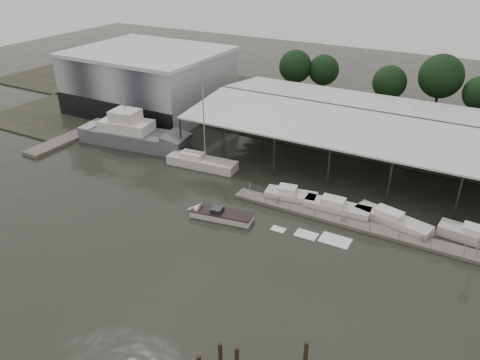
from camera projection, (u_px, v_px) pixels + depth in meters
The scene contains 14 objects.
ground at pixel (184, 233), 48.84m from camera, with size 200.00×200.00×0.00m, color #232821.
land_strip_far at pixel (323, 114), 81.35m from camera, with size 140.00×30.00×0.30m.
land_strip_west at pixel (103, 98), 89.33m from camera, with size 20.00×40.00×0.30m.
storage_warehouse at pixel (150, 80), 81.71m from camera, with size 24.50×20.50×10.50m.
covered_boat_shed at pixel (415, 123), 60.38m from camera, with size 58.24×24.00×6.96m.
trawler_dock at pixel (77, 134), 72.53m from camera, with size 3.00×18.00×0.50m.
floating_dock at pixel (353, 224), 50.02m from camera, with size 28.00×2.00×1.40m.
grey_trawler at pixel (134, 134), 69.02m from camera, with size 17.29×6.96×8.84m.
white_sailboat at pixel (201, 162), 62.66m from camera, with size 9.82×3.39×14.31m.
speedboat_underway at pixel (216, 214), 51.35m from camera, with size 18.50×4.92×2.00m.
moored_cruiser_0 at pixel (290, 195), 54.67m from camera, with size 6.21×3.11×1.70m.
moored_cruiser_1 at pixel (336, 207), 52.25m from camera, with size 7.47×2.50×1.70m.
moored_cruiser_2 at pixel (392, 220), 49.96m from camera, with size 8.53×4.18×1.70m.
horizon_tree_line at pixel (461, 89), 74.62m from camera, with size 68.47×9.89×10.83m.
Camera 1 is at (25.01, -32.78, 27.39)m, focal length 35.00 mm.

